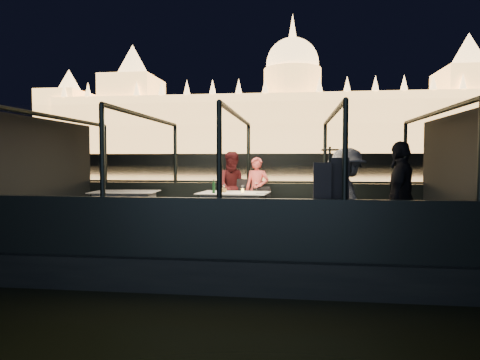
# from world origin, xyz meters

# --- Properties ---
(river_water) EXTENTS (500.00, 500.00, 0.00)m
(river_water) POSITION_xyz_m (0.00, 80.00, 0.00)
(river_water) COLOR black
(river_water) RESTS_ON ground
(boat_hull) EXTENTS (8.60, 4.40, 1.00)m
(boat_hull) POSITION_xyz_m (0.00, 0.00, 0.00)
(boat_hull) COLOR black
(boat_hull) RESTS_ON river_water
(boat_deck) EXTENTS (8.00, 4.00, 0.04)m
(boat_deck) POSITION_xyz_m (0.00, 0.00, 0.48)
(boat_deck) COLOR black
(boat_deck) RESTS_ON boat_hull
(gunwale_port) EXTENTS (8.00, 0.08, 0.90)m
(gunwale_port) POSITION_xyz_m (0.00, 2.00, 0.95)
(gunwale_port) COLOR black
(gunwale_port) RESTS_ON boat_deck
(gunwale_starboard) EXTENTS (8.00, 0.08, 0.90)m
(gunwale_starboard) POSITION_xyz_m (0.00, -2.00, 0.95)
(gunwale_starboard) COLOR black
(gunwale_starboard) RESTS_ON boat_deck
(cabin_glass_port) EXTENTS (8.00, 0.02, 1.40)m
(cabin_glass_port) POSITION_xyz_m (0.00, 2.00, 2.10)
(cabin_glass_port) COLOR #99B2B2
(cabin_glass_port) RESTS_ON gunwale_port
(cabin_glass_starboard) EXTENTS (8.00, 0.02, 1.40)m
(cabin_glass_starboard) POSITION_xyz_m (0.00, -2.00, 2.10)
(cabin_glass_starboard) COLOR #99B2B2
(cabin_glass_starboard) RESTS_ON gunwale_starboard
(cabin_roof_glass) EXTENTS (8.00, 4.00, 0.02)m
(cabin_roof_glass) POSITION_xyz_m (0.00, 0.00, 2.80)
(cabin_roof_glass) COLOR #99B2B2
(cabin_roof_glass) RESTS_ON boat_deck
(end_wall_fore) EXTENTS (0.02, 4.00, 2.30)m
(end_wall_fore) POSITION_xyz_m (-4.00, 0.00, 1.65)
(end_wall_fore) COLOR black
(end_wall_fore) RESTS_ON boat_deck
(end_wall_aft) EXTENTS (0.02, 4.00, 2.30)m
(end_wall_aft) POSITION_xyz_m (4.00, 0.00, 1.65)
(end_wall_aft) COLOR black
(end_wall_aft) RESTS_ON boat_deck
(canopy_ribs) EXTENTS (8.00, 4.00, 2.30)m
(canopy_ribs) POSITION_xyz_m (0.00, 0.00, 1.65)
(canopy_ribs) COLOR black
(canopy_ribs) RESTS_ON boat_deck
(embankment) EXTENTS (400.00, 140.00, 6.00)m
(embankment) POSITION_xyz_m (0.00, 210.00, 1.00)
(embankment) COLOR #423D33
(embankment) RESTS_ON ground
(parliament_building) EXTENTS (220.00, 32.00, 60.00)m
(parliament_building) POSITION_xyz_m (0.00, 175.00, 29.00)
(parliament_building) COLOR #F2D18C
(parliament_building) RESTS_ON embankment
(dining_table_central) EXTENTS (1.53, 1.16, 0.77)m
(dining_table_central) POSITION_xyz_m (-0.18, 0.81, 0.89)
(dining_table_central) COLOR white
(dining_table_central) RESTS_ON boat_deck
(dining_table_aft) EXTENTS (1.53, 1.18, 0.75)m
(dining_table_aft) POSITION_xyz_m (-2.69, 1.02, 0.89)
(dining_table_aft) COLOR white
(dining_table_aft) RESTS_ON boat_deck
(chair_port_left) EXTENTS (0.57, 0.57, 1.00)m
(chair_port_left) POSITION_xyz_m (-0.12, 1.44, 0.95)
(chair_port_left) COLOR black
(chair_port_left) RESTS_ON boat_deck
(chair_port_right) EXTENTS (0.41, 0.41, 0.85)m
(chair_port_right) POSITION_xyz_m (0.36, 1.26, 0.95)
(chair_port_right) COLOR black
(chair_port_right) RESTS_ON boat_deck
(coat_stand) EXTENTS (0.56, 0.51, 1.65)m
(coat_stand) POSITION_xyz_m (1.61, -1.75, 1.40)
(coat_stand) COLOR black
(coat_stand) RESTS_ON boat_deck
(person_woman_coral) EXTENTS (0.60, 0.45, 1.52)m
(person_woman_coral) POSITION_xyz_m (0.25, 1.53, 1.25)
(person_woman_coral) COLOR #EC5D56
(person_woman_coral) RESTS_ON boat_deck
(person_man_maroon) EXTENTS (0.86, 0.71, 1.64)m
(person_man_maroon) POSITION_xyz_m (-0.30, 1.61, 1.25)
(person_man_maroon) COLOR #401114
(person_man_maroon) RESTS_ON boat_deck
(passenger_stripe) EXTENTS (1.00, 1.22, 1.65)m
(passenger_stripe) POSITION_xyz_m (1.91, -1.28, 1.35)
(passenger_stripe) COLOR white
(passenger_stripe) RESTS_ON boat_deck
(passenger_dark) EXTENTS (0.80, 1.12, 1.75)m
(passenger_dark) POSITION_xyz_m (2.72, -1.33, 1.35)
(passenger_dark) COLOR black
(passenger_dark) RESTS_ON boat_deck
(wine_bottle) EXTENTS (0.07, 0.07, 0.29)m
(wine_bottle) POSITION_xyz_m (-0.57, 0.56, 1.42)
(wine_bottle) COLOR #13341A
(wine_bottle) RESTS_ON dining_table_central
(bread_basket) EXTENTS (0.23, 0.23, 0.08)m
(bread_basket) POSITION_xyz_m (-0.45, 0.91, 1.31)
(bread_basket) COLOR olive
(bread_basket) RESTS_ON dining_table_central
(amber_candle) EXTENTS (0.08, 0.08, 0.08)m
(amber_candle) POSITION_xyz_m (0.00, 0.80, 1.31)
(amber_candle) COLOR yellow
(amber_candle) RESTS_ON dining_table_central
(plate_near) EXTENTS (0.29, 0.29, 0.01)m
(plate_near) POSITION_xyz_m (0.42, 0.56, 1.27)
(plate_near) COLOR silver
(plate_near) RESTS_ON dining_table_central
(plate_far) EXTENTS (0.24, 0.24, 0.01)m
(plate_far) POSITION_xyz_m (-0.42, 1.02, 1.27)
(plate_far) COLOR silver
(plate_far) RESTS_ON dining_table_central
(wine_glass_white) EXTENTS (0.08, 0.08, 0.17)m
(wine_glass_white) POSITION_xyz_m (-0.38, 0.68, 1.36)
(wine_glass_white) COLOR silver
(wine_glass_white) RESTS_ON dining_table_central
(wine_glass_red) EXTENTS (0.07, 0.07, 0.20)m
(wine_glass_red) POSITION_xyz_m (0.29, 0.92, 1.36)
(wine_glass_red) COLOR silver
(wine_glass_red) RESTS_ON dining_table_central
(wine_glass_empty) EXTENTS (0.08, 0.08, 0.17)m
(wine_glass_empty) POSITION_xyz_m (0.04, 0.53, 1.36)
(wine_glass_empty) COLOR white
(wine_glass_empty) RESTS_ON dining_table_central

